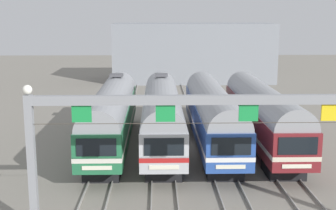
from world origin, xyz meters
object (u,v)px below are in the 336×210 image
Objects in this scene: commuter_train_green at (112,113)px; commuter_train_maroon at (262,113)px; commuter_train_stainless at (162,113)px; commuter_train_blue at (212,113)px; catenary_gantry at (207,125)px.

commuter_train_green is 1.00× the size of commuter_train_maroon.
commuter_train_stainless is 3.83m from commuter_train_blue.
commuter_train_blue is (7.67, -0.00, -0.00)m from commuter_train_green.
commuter_train_green reaches higher than commuter_train_blue.
commuter_train_stainless reaches higher than commuter_train_maroon.
commuter_train_stainless is 1.00× the size of commuter_train_maroon.
commuter_train_maroon is (3.83, 0.00, 0.00)m from commuter_train_blue.
commuter_train_stainless is 1.00× the size of commuter_train_blue.
commuter_train_blue is at bearing 180.00° from commuter_train_maroon.
commuter_train_blue is 1.00× the size of commuter_train_maroon.
commuter_train_green is at bearing 180.00° from commuter_train_stainless.
commuter_train_green is at bearing 113.07° from catenary_gantry.
catenary_gantry reaches higher than commuter_train_green.
catenary_gantry reaches higher than commuter_train_maroon.
commuter_train_maroon is at bearing -0.03° from commuter_train_stainless.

